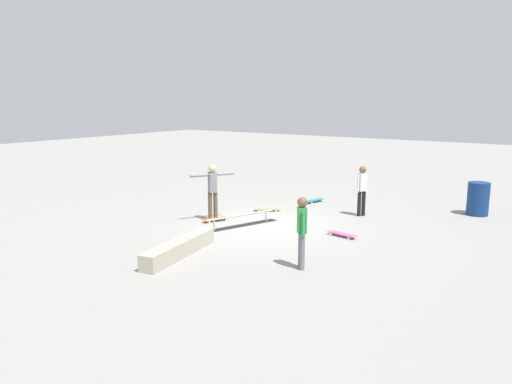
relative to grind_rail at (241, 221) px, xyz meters
name	(u,v)px	position (x,y,z in m)	size (l,w,h in m)	color
ground_plane	(266,225)	(-0.45, 0.52, -0.14)	(60.00, 60.00, 0.00)	gray
grind_rail	(241,221)	(0.00, 0.00, 0.00)	(2.27, 0.99, 0.32)	black
skate_ledge	(179,248)	(2.91, 0.44, 0.04)	(2.48, 0.37, 0.36)	#B2A893
skater_main	(213,188)	(-0.04, -1.02, 0.80)	(1.17, 0.71, 1.62)	brown
skateboard_main	(216,219)	(0.00, -0.88, -0.06)	(0.82, 0.49, 0.09)	orange
bystander_green_shirt	(302,229)	(2.09, 3.07, 0.71)	(0.30, 0.27, 1.50)	slate
bystander_white_shirt	(362,188)	(-2.98, 2.25, 0.70)	(0.31, 0.25, 1.49)	black
loose_skateboard_pink	(342,234)	(-0.58, 2.74, -0.06)	(0.36, 0.82, 0.09)	#E05993
loose_skateboard_teal	(315,200)	(-3.91, 0.21, -0.06)	(0.82, 0.39, 0.09)	teal
loose_skateboard_natural	(267,209)	(-1.91, -0.39, -0.06)	(0.62, 0.77, 0.09)	tan
trash_bin	(478,199)	(-5.05, 5.07, 0.36)	(0.62, 0.62, 0.99)	navy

